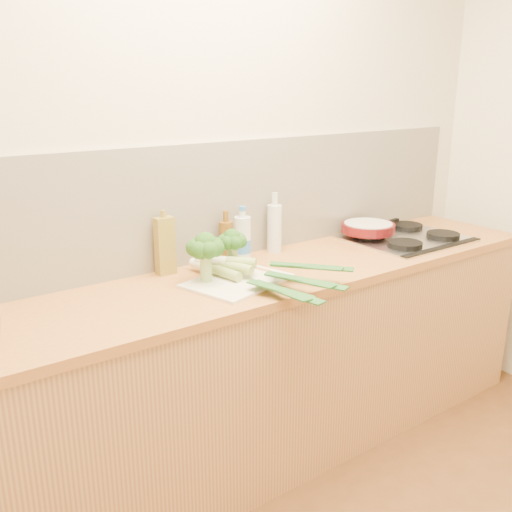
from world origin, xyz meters
The scene contains 14 objects.
room_shell centered at (0.00, 1.49, 1.17)m, with size 3.50×3.50×3.50m.
counter centered at (0.00, 1.20, 0.45)m, with size 3.20×0.62×0.90m.
gas_hob centered at (1.02, 1.20, 0.91)m, with size 0.58×0.50×0.04m.
chopping_board centered at (-0.07, 1.16, 0.91)m, with size 0.41×0.30×0.01m, color beige.
broccoli_left centered at (-0.19, 1.22, 1.05)m, with size 0.15×0.16×0.21m.
broccoli_right centered at (-0.02, 1.27, 1.04)m, with size 0.13×0.13×0.18m.
leek_front centered at (-0.09, 1.14, 0.94)m, with size 0.19×0.71×0.04m.
leek_mid centered at (-0.03, 1.13, 0.95)m, with size 0.31×0.67×0.04m.
leek_back centered at (0.03, 1.13, 0.97)m, with size 0.44×0.51×0.04m.
skillet centered at (0.87, 1.33, 0.96)m, with size 0.41×0.28×0.05m.
oil_tin centered at (-0.26, 1.43, 1.03)m, with size 0.08×0.05×0.28m.
glass_bottle centered at (0.32, 1.43, 1.02)m, with size 0.07×0.07×0.29m.
amber_bottle centered at (0.05, 1.43, 1.00)m, with size 0.06×0.06×0.24m.
water_bottle centered at (0.11, 1.39, 1.00)m, with size 0.08×0.08×0.24m.
Camera 1 is at (-1.31, -0.69, 1.69)m, focal length 40.00 mm.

